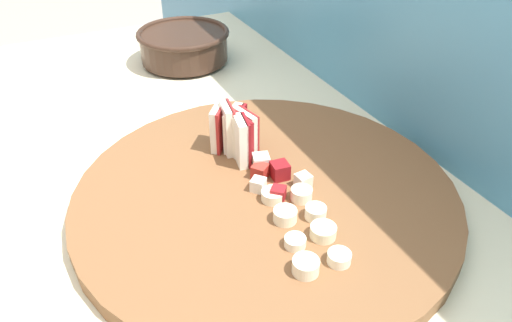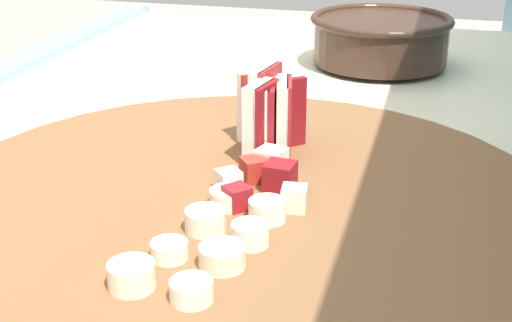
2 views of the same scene
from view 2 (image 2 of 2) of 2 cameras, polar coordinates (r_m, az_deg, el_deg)
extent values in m
cylinder|color=brown|center=(0.52, -1.23, -3.58)|extent=(0.46, 0.46, 0.02)
cube|color=maroon|center=(0.59, 2.04, 3.64)|extent=(0.03, 0.03, 0.06)
cube|color=#EFE5CC|center=(0.60, 1.68, 3.85)|extent=(0.04, 0.04, 0.06)
cube|color=#A32323|center=(0.61, 0.37, 4.25)|extent=(0.03, 0.03, 0.06)
cube|color=white|center=(0.61, 0.08, 4.37)|extent=(0.03, 0.03, 0.06)
cube|color=#A32323|center=(0.59, 1.08, 4.22)|extent=(0.04, 0.01, 0.07)
cube|color=white|center=(0.60, 0.58, 4.29)|extent=(0.04, 0.02, 0.07)
cube|color=maroon|center=(0.56, 0.82, 2.95)|extent=(0.04, 0.01, 0.06)
cube|color=white|center=(0.57, 0.20, 3.05)|extent=(0.04, 0.02, 0.06)
cube|color=maroon|center=(0.57, 1.23, 3.12)|extent=(0.04, 0.01, 0.06)
cube|color=#EFE5CC|center=(0.57, 0.54, 3.13)|extent=(0.04, 0.02, 0.06)
cube|color=#A32323|center=(0.58, 2.57, 3.38)|extent=(0.04, 0.01, 0.06)
cube|color=#EFE5CC|center=(0.58, 2.06, 3.39)|extent=(0.04, 0.02, 0.06)
cube|color=maroon|center=(0.49, -1.48, -2.85)|extent=(0.02, 0.02, 0.02)
cube|color=#B22D23|center=(0.54, -0.13, -0.68)|extent=(0.02, 0.02, 0.02)
cube|color=white|center=(0.55, 1.18, -0.05)|extent=(0.02, 0.02, 0.02)
cube|color=white|center=(0.52, -2.14, -1.55)|extent=(0.02, 0.02, 0.02)
cube|color=beige|center=(0.49, 2.99, -2.92)|extent=(0.02, 0.02, 0.02)
cube|color=maroon|center=(0.52, 1.88, -1.23)|extent=(0.02, 0.02, 0.02)
cylinder|color=#F4EAC6|center=(0.50, -2.12, -2.89)|extent=(0.03, 0.03, 0.01)
cylinder|color=#F4EAC6|center=(0.47, -3.97, -4.63)|extent=(0.03, 0.03, 0.01)
cylinder|color=white|center=(0.44, -6.76, -6.91)|extent=(0.02, 0.02, 0.01)
cylinder|color=#F4EAC6|center=(0.41, -9.67, -8.78)|extent=(0.03, 0.03, 0.01)
cylinder|color=white|center=(0.48, 0.88, -3.86)|extent=(0.02, 0.02, 0.01)
cylinder|color=white|center=(0.45, -0.46, -5.72)|extent=(0.02, 0.02, 0.01)
cylinder|color=beige|center=(0.43, -2.63, -7.42)|extent=(0.03, 0.03, 0.01)
cylinder|color=white|center=(0.40, -5.04, -10.03)|extent=(0.02, 0.02, 0.01)
cylinder|color=#382319|center=(0.93, 9.54, 7.46)|extent=(0.09, 0.09, 0.01)
cylinder|color=#382319|center=(0.92, 9.66, 9.21)|extent=(0.16, 0.16, 0.05)
torus|color=#382319|center=(0.92, 9.77, 10.80)|extent=(0.17, 0.17, 0.01)
camera|label=1|loc=(0.37, -77.75, 28.46)|focal=34.20mm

